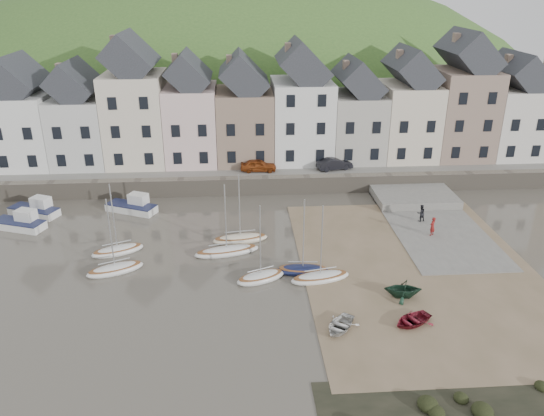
{
  "coord_description": "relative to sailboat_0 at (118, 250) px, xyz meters",
  "views": [
    {
      "loc": [
        -2.75,
        -35.39,
        20.84
      ],
      "look_at": [
        0.0,
        6.0,
        3.0
      ],
      "focal_mm": 35.26,
      "sensor_mm": 36.0,
      "label": 1
    }
  ],
  "objects": [
    {
      "name": "slipway",
      "position": [
        27.88,
        3.6,
        -0.2
      ],
      "size": [
        8.0,
        18.0,
        0.12
      ],
      "primitive_type": "cube",
      "color": "slate",
      "rests_on": "ground"
    },
    {
      "name": "car_right",
      "position": [
        20.64,
        15.1,
        1.98
      ],
      "size": [
        4.12,
        2.23,
        1.29
      ],
      "primitive_type": "imported",
      "rotation": [
        0.0,
        0.0,
        1.8
      ],
      "color": "black",
      "rests_on": "quay_street"
    },
    {
      "name": "beach",
      "position": [
        23.88,
        -4.4,
        -0.23
      ],
      "size": [
        18.0,
        26.0,
        0.06
      ],
      "primitive_type": "cube",
      "color": "brown",
      "rests_on": "ground"
    },
    {
      "name": "motorboat_1",
      "position": [
        -9.7,
        5.43,
        0.32
      ],
      "size": [
        5.1,
        3.24,
        1.7
      ],
      "color": "silver",
      "rests_on": "ground"
    },
    {
      "name": "rowboat_white",
      "position": [
        16.38,
        -11.62,
        0.08
      ],
      "size": [
        3.24,
        3.41,
        0.57
      ],
      "primitive_type": "imported",
      "rotation": [
        0.0,
        0.0,
        -0.63
      ],
      "color": "silver",
      "rests_on": "beach"
    },
    {
      "name": "quay_land",
      "position": [
        12.88,
        27.6,
        0.49
      ],
      "size": [
        90.0,
        30.0,
        1.5
      ],
      "primitive_type": "cube",
      "color": "#385D25",
      "rests_on": "ground"
    },
    {
      "name": "car_left",
      "position": [
        12.3,
        15.1,
        1.99
      ],
      "size": [
        3.93,
        1.76,
        1.31
      ],
      "primitive_type": "imported",
      "rotation": [
        0.0,
        0.0,
        1.52
      ],
      "color": "#8A3A14",
      "rests_on": "quay_street"
    },
    {
      "name": "quay_street",
      "position": [
        12.88,
        16.1,
        1.29
      ],
      "size": [
        70.0,
        7.0,
        0.1
      ],
      "primitive_type": "cube",
      "color": "slate",
      "rests_on": "quay_land"
    },
    {
      "name": "ground",
      "position": [
        12.88,
        -4.4,
        -0.26
      ],
      "size": [
        160.0,
        160.0,
        0.0
      ],
      "primitive_type": "plane",
      "color": "#4C473C",
      "rests_on": "ground"
    },
    {
      "name": "sailboat_2",
      "position": [
        10.13,
        1.5,
        -0.0
      ],
      "size": [
        4.94,
        2.15,
        6.32
      ],
      "color": "beige",
      "rests_on": "ground"
    },
    {
      "name": "person_dark",
      "position": [
        26.88,
        4.32,
        0.67
      ],
      "size": [
        0.92,
        0.8,
        1.63
      ],
      "primitive_type": "imported",
      "rotation": [
        0.0,
        0.0,
        3.4
      ],
      "color": "black",
      "rests_on": "slipway"
    },
    {
      "name": "motorboat_2",
      "position": [
        -0.18,
        8.67,
        0.32
      ],
      "size": [
        5.23,
        3.62,
        1.7
      ],
      "color": "silver",
      "rests_on": "ground"
    },
    {
      "name": "rowboat_green",
      "position": [
        21.5,
        -8.15,
        0.49
      ],
      "size": [
        2.86,
        2.55,
        1.38
      ],
      "primitive_type": "imported",
      "rotation": [
        0.0,
        0.0,
        -1.68
      ],
      "color": "#173424",
      "rests_on": "beach"
    },
    {
      "name": "sailboat_6",
      "position": [
        16.04,
        -5.4,
        -0.0
      ],
      "size": [
        4.81,
        2.41,
        6.32
      ],
      "color": "silver",
      "rests_on": "ground"
    },
    {
      "name": "seawall",
      "position": [
        12.88,
        12.6,
        0.64
      ],
      "size": [
        70.0,
        1.2,
        1.8
      ],
      "primitive_type": "cube",
      "color": "slate",
      "rests_on": "ground"
    },
    {
      "name": "townhouse_terrace",
      "position": [
        14.64,
        19.6,
        7.06
      ],
      "size": [
        61.05,
        8.0,
        13.93
      ],
      "color": "silver",
      "rests_on": "quay_land"
    },
    {
      "name": "person_red",
      "position": [
        26.92,
        1.35,
        0.71
      ],
      "size": [
        0.74,
        0.71,
        1.7
      ],
      "primitive_type": "imported",
      "rotation": [
        0.0,
        0.0,
        3.82
      ],
      "color": "maroon",
      "rests_on": "slipway"
    },
    {
      "name": "motorboat_0",
      "position": [
        -9.35,
        8.44,
        0.32
      ],
      "size": [
        5.18,
        3.53,
        1.7
      ],
      "color": "silver",
      "rests_on": "ground"
    },
    {
      "name": "sailboat_3",
      "position": [
        11.58,
        -5.09,
        0.0
      ],
      "size": [
        4.12,
        2.85,
        6.32
      ],
      "color": "silver",
      "rests_on": "ground"
    },
    {
      "name": "hillside",
      "position": [
        7.88,
        55.6,
        -18.26
      ],
      "size": [
        134.4,
        84.0,
        84.0
      ],
      "color": "#385D25",
      "rests_on": "ground"
    },
    {
      "name": "sailboat_0",
      "position": [
        0.0,
        0.0,
        0.0
      ],
      "size": [
        4.5,
        3.0,
        6.32
      ],
      "color": "silver",
      "rests_on": "ground"
    },
    {
      "name": "sailboat_4",
      "position": [
        8.99,
        -0.71,
        -0.01
      ],
      "size": [
        5.6,
        2.64,
        6.32
      ],
      "color": "silver",
      "rests_on": "ground"
    },
    {
      "name": "sailboat_1",
      "position": [
        0.42,
        -3.14,
        -0.0
      ],
      "size": [
        4.6,
        3.07,
        6.32
      ],
      "color": "silver",
      "rests_on": "ground"
    },
    {
      "name": "sailboat_5",
      "position": [
        14.87,
        -4.2,
        0.0
      ],
      "size": [
        4.14,
        1.84,
        6.32
      ],
      "color": "#13193D",
      "rests_on": "ground"
    },
    {
      "name": "rowboat_red",
      "position": [
        21.21,
        -11.34,
        0.09
      ],
      "size": [
        3.42,
        3.08,
        0.58
      ],
      "primitive_type": "imported",
      "rotation": [
        0.0,
        0.0,
        -1.08
      ],
      "color": "maroon",
      "rests_on": "beach"
    }
  ]
}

